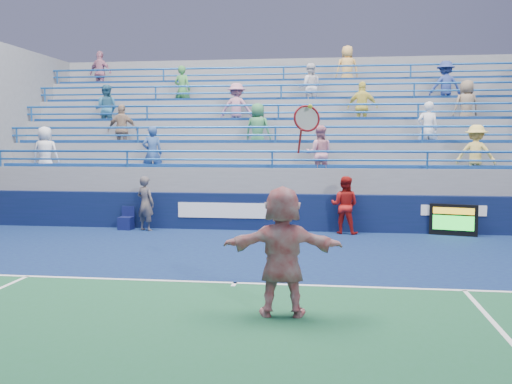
# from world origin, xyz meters

# --- Properties ---
(ground) EXTENTS (120.00, 120.00, 0.00)m
(ground) POSITION_xyz_m (0.00, 0.00, 0.00)
(ground) COLOR #333538
(sponsor_wall) EXTENTS (18.00, 0.32, 1.10)m
(sponsor_wall) POSITION_xyz_m (0.00, 6.50, 0.55)
(sponsor_wall) COLOR #091634
(sponsor_wall) RESTS_ON ground
(bleacher_stand) EXTENTS (18.00, 5.61, 6.13)m
(bleacher_stand) POSITION_xyz_m (0.00, 10.27, 1.55)
(bleacher_stand) COLOR slate
(bleacher_stand) RESTS_ON ground
(serve_speed_board) EXTENTS (1.29, 0.46, 0.89)m
(serve_speed_board) POSITION_xyz_m (5.17, 6.16, 0.45)
(serve_speed_board) COLOR black
(serve_speed_board) RESTS_ON ground
(judge_chair) EXTENTS (0.41, 0.41, 0.70)m
(judge_chair) POSITION_xyz_m (-4.33, 6.05, 0.23)
(judge_chair) COLOR #0E1343
(judge_chair) RESTS_ON ground
(tennis_player) EXTENTS (1.87, 0.71, 3.18)m
(tennis_player) POSITION_xyz_m (1.03, -1.81, 1.00)
(tennis_player) COLOR silver
(tennis_player) RESTS_ON ground
(line_judge) EXTENTS (0.70, 0.59, 1.63)m
(line_judge) POSITION_xyz_m (-3.69, 5.95, 0.82)
(line_judge) COLOR #141E39
(line_judge) RESTS_ON ground
(ball_girl) EXTENTS (0.94, 0.81, 1.66)m
(ball_girl) POSITION_xyz_m (2.14, 6.13, 0.83)
(ball_girl) COLOR #A11512
(ball_girl) RESTS_ON ground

